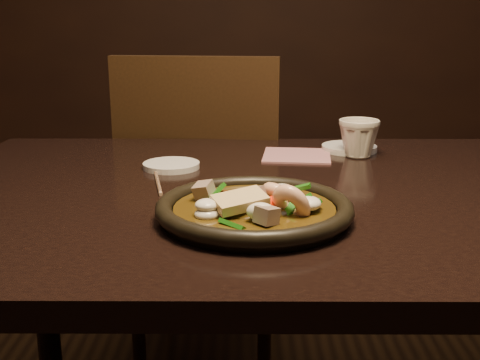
{
  "coord_description": "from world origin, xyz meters",
  "views": [
    {
      "loc": [
        -0.21,
        -1.05,
        1.05
      ],
      "look_at": [
        -0.21,
        -0.13,
        0.8
      ],
      "focal_mm": 45.0,
      "sensor_mm": 36.0,
      "label": 1
    }
  ],
  "objects_px": {
    "table": "(355,228)",
    "chair": "(205,207)",
    "plate": "(254,210)",
    "tea_cup": "(359,137)"
  },
  "relations": [
    {
      "from": "tea_cup",
      "to": "plate",
      "type": "bearing_deg",
      "value": -119.09
    },
    {
      "from": "table",
      "to": "plate",
      "type": "bearing_deg",
      "value": -137.09
    },
    {
      "from": "table",
      "to": "plate",
      "type": "xyz_separation_m",
      "value": [
        -0.19,
        -0.18,
        0.09
      ]
    },
    {
      "from": "table",
      "to": "tea_cup",
      "type": "bearing_deg",
      "value": 79.28
    },
    {
      "from": "tea_cup",
      "to": "table",
      "type": "bearing_deg",
      "value": -100.72
    },
    {
      "from": "chair",
      "to": "tea_cup",
      "type": "distance_m",
      "value": 0.57
    },
    {
      "from": "chair",
      "to": "plate",
      "type": "relative_size",
      "value": 3.15
    },
    {
      "from": "chair",
      "to": "plate",
      "type": "height_order",
      "value": "chair"
    },
    {
      "from": "table",
      "to": "chair",
      "type": "distance_m",
      "value": 0.69
    },
    {
      "from": "table",
      "to": "chair",
      "type": "xyz_separation_m",
      "value": [
        -0.32,
        0.6,
        -0.15
      ]
    }
  ]
}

